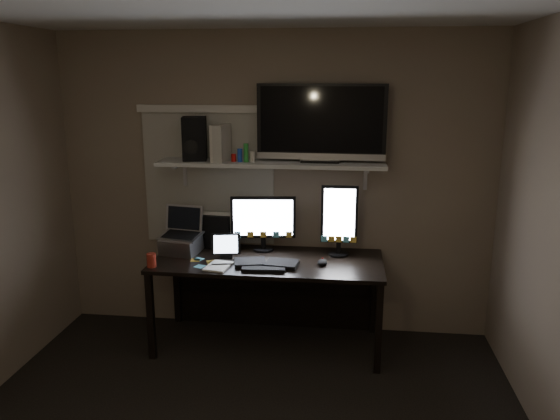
# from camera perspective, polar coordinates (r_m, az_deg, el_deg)

# --- Properties ---
(back_wall) EXTENTS (3.60, 0.00, 3.60)m
(back_wall) POSITION_cam_1_polar(r_m,az_deg,el_deg) (4.54, -0.63, 2.55)
(back_wall) COLOR #715F51
(back_wall) RESTS_ON floor
(window_blinds) EXTENTS (1.10, 0.02, 1.10)m
(window_blinds) POSITION_cam_1_polar(r_m,az_deg,el_deg) (4.62, -7.45, 3.26)
(window_blinds) COLOR #B8B3A5
(window_blinds) RESTS_ON back_wall
(desk) EXTENTS (1.80, 0.75, 0.73)m
(desk) POSITION_cam_1_polar(r_m,az_deg,el_deg) (4.49, -1.03, -6.82)
(desk) COLOR black
(desk) RESTS_ON floor
(wall_shelf) EXTENTS (1.80, 0.35, 0.03)m
(wall_shelf) POSITION_cam_1_polar(r_m,az_deg,el_deg) (4.33, -0.95, 4.89)
(wall_shelf) COLOR beige
(wall_shelf) RESTS_ON back_wall
(monitor_landscape) EXTENTS (0.53, 0.12, 0.47)m
(monitor_landscape) POSITION_cam_1_polar(r_m,az_deg,el_deg) (4.48, -1.77, -1.39)
(monitor_landscape) COLOR black
(monitor_landscape) RESTS_ON desk
(monitor_portrait) EXTENTS (0.29, 0.06, 0.58)m
(monitor_portrait) POSITION_cam_1_polar(r_m,az_deg,el_deg) (4.37, 6.21, -1.08)
(monitor_portrait) COLOR black
(monitor_portrait) RESTS_ON desk
(keyboard) EXTENTS (0.51, 0.22, 0.03)m
(keyboard) POSITION_cam_1_polar(r_m,az_deg,el_deg) (4.19, -1.48, -5.58)
(keyboard) COLOR black
(keyboard) RESTS_ON desk
(mouse) EXTENTS (0.08, 0.12, 0.04)m
(mouse) POSITION_cam_1_polar(r_m,az_deg,el_deg) (4.21, 4.45, -5.45)
(mouse) COLOR black
(mouse) RESTS_ON desk
(notepad) EXTENTS (0.20, 0.26, 0.01)m
(notepad) POSITION_cam_1_polar(r_m,az_deg,el_deg) (4.18, -6.43, -5.85)
(notepad) COLOR silver
(notepad) RESTS_ON desk
(tablet) EXTENTS (0.24, 0.13, 0.20)m
(tablet) POSITION_cam_1_polar(r_m,az_deg,el_deg) (4.36, -5.64, -3.69)
(tablet) COLOR black
(tablet) RESTS_ON desk
(file_sorter) EXTENTS (0.25, 0.14, 0.31)m
(file_sorter) POSITION_cam_1_polar(r_m,az_deg,el_deg) (4.59, -6.61, -2.12)
(file_sorter) COLOR black
(file_sorter) RESTS_ON desk
(laptop) EXTENTS (0.37, 0.32, 0.37)m
(laptop) POSITION_cam_1_polar(r_m,az_deg,el_deg) (4.49, -10.36, -2.22)
(laptop) COLOR #ACACB1
(laptop) RESTS_ON desk
(cup) EXTENTS (0.09, 0.09, 0.10)m
(cup) POSITION_cam_1_polar(r_m,az_deg,el_deg) (4.26, -13.29, -5.13)
(cup) COLOR maroon
(cup) RESTS_ON desk
(sticky_notes) EXTENTS (0.34, 0.27, 0.00)m
(sticky_notes) POSITION_cam_1_polar(r_m,az_deg,el_deg) (4.27, -7.46, -5.54)
(sticky_notes) COLOR gold
(sticky_notes) RESTS_ON desk
(tv) EXTENTS (1.01, 0.21, 0.60)m
(tv) POSITION_cam_1_polar(r_m,az_deg,el_deg) (4.30, 4.33, 9.03)
(tv) COLOR black
(tv) RESTS_ON wall_shelf
(game_console) EXTENTS (0.12, 0.25, 0.29)m
(game_console) POSITION_cam_1_polar(r_m,az_deg,el_deg) (4.37, -6.23, 6.99)
(game_console) COLOR beige
(game_console) RESTS_ON wall_shelf
(speaker) EXTENTS (0.23, 0.26, 0.34)m
(speaker) POSITION_cam_1_polar(r_m,az_deg,el_deg) (4.46, -8.91, 7.40)
(speaker) COLOR black
(speaker) RESTS_ON wall_shelf
(bottles) EXTENTS (0.24, 0.12, 0.15)m
(bottles) POSITION_cam_1_polar(r_m,az_deg,el_deg) (4.31, -3.90, 6.03)
(bottles) COLOR #A50F0C
(bottles) RESTS_ON wall_shelf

